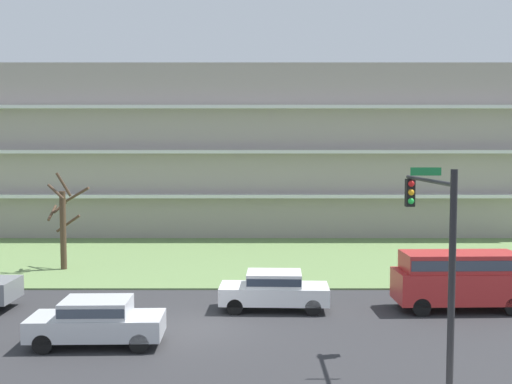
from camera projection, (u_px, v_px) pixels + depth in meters
ground at (197, 328)px, 22.20m from camera, size 160.00×160.00×0.00m
grass_lawn_strip at (221, 258)px, 36.17m from camera, size 80.00×16.00×0.08m
apartment_building at (231, 151)px, 49.80m from camera, size 50.23×13.18×12.75m
tree_left at (66, 223)px, 32.66m from camera, size 2.09×2.12×5.33m
sedan_white_near_left at (276, 289)px, 24.62m from camera, size 4.47×1.98×1.57m
van_red_center_right at (462, 276)px, 24.56m from camera, size 5.25×2.14×2.36m
sedan_silver_near_right at (99, 320)px, 20.16m from camera, size 4.44×1.91×1.57m
traffic_signal_mast at (437, 236)px, 16.89m from camera, size 0.90×4.72×6.03m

